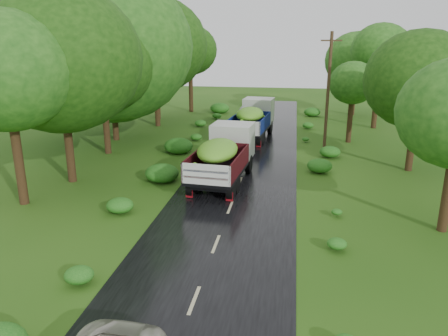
# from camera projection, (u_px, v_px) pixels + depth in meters

# --- Properties ---
(ground) EXTENTS (120.00, 120.00, 0.00)m
(ground) POSITION_uv_depth(u_px,v_px,m) (194.00, 301.00, 14.06)
(ground) COLOR #214D10
(ground) RESTS_ON ground
(road) EXTENTS (6.50, 80.00, 0.02)m
(road) POSITION_uv_depth(u_px,v_px,m) (220.00, 234.00, 18.78)
(road) COLOR black
(road) RESTS_ON ground
(road_lines) EXTENTS (0.12, 69.60, 0.00)m
(road_lines) POSITION_uv_depth(u_px,v_px,m) (224.00, 224.00, 19.72)
(road_lines) COLOR #BFB78C
(road_lines) RESTS_ON road
(truck_near) EXTENTS (3.09, 7.29, 2.98)m
(truck_near) POSITION_uv_depth(u_px,v_px,m) (224.00, 153.00, 25.12)
(truck_near) COLOR black
(truck_near) RESTS_ON ground
(truck_far) EXTENTS (3.24, 7.33, 2.99)m
(truck_far) POSITION_uv_depth(u_px,v_px,m) (254.00, 118.00, 35.84)
(truck_far) COLOR black
(truck_far) RESTS_ON ground
(utility_pole) EXTENTS (1.48, 0.25, 8.46)m
(utility_pole) POSITION_uv_depth(u_px,v_px,m) (328.00, 90.00, 31.63)
(utility_pole) COLOR #382616
(utility_pole) RESTS_ON ground
(trees_left) EXTENTS (7.18, 31.90, 9.58)m
(trees_left) POSITION_uv_depth(u_px,v_px,m) (123.00, 53.00, 33.70)
(trees_left) COLOR black
(trees_left) RESTS_ON ground
(trees_right) EXTENTS (6.08, 32.50, 8.36)m
(trees_right) POSITION_uv_depth(u_px,v_px,m) (385.00, 71.00, 32.55)
(trees_right) COLOR black
(trees_right) RESTS_ON ground
(shrubs) EXTENTS (11.90, 44.00, 0.70)m
(shrubs) POSITION_uv_depth(u_px,v_px,m) (244.00, 166.00, 27.18)
(shrubs) COLOR #155B15
(shrubs) RESTS_ON ground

